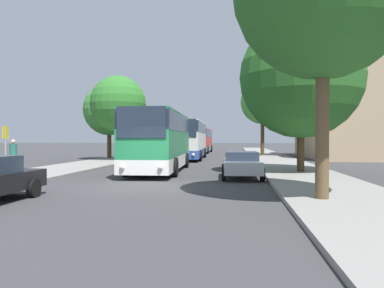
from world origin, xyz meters
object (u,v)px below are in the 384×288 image
(bus_middle, at_px, (189,139))
(tree_left_near, at_px, (109,110))
(bus_rear, at_px, (201,140))
(tree_right_mid, at_px, (301,77))
(tree_left_far, at_px, (118,104))
(parked_car_right_near, at_px, (242,164))
(tree_right_near, at_px, (263,102))
(pedestrian_waiting_near, at_px, (13,156))
(bus_front, at_px, (160,141))
(bus_stop_sign, at_px, (5,145))

(bus_middle, bearing_deg, tree_left_near, -171.20)
(bus_rear, relative_size, tree_right_mid, 1.39)
(bus_rear, height_order, tree_left_far, tree_left_far)
(bus_rear, height_order, parked_car_right_near, bus_rear)
(tree_left_near, bearing_deg, bus_rear, 68.06)
(tree_left_near, relative_size, tree_right_near, 0.85)
(pedestrian_waiting_near, relative_size, tree_left_far, 0.25)
(pedestrian_waiting_near, bearing_deg, parked_car_right_near, 12.32)
(bus_middle, height_order, tree_left_far, tree_left_far)
(parked_car_right_near, height_order, tree_left_far, tree_left_far)
(tree_right_near, bearing_deg, pedestrian_waiting_near, -121.55)
(bus_middle, height_order, bus_rear, bus_middle)
(bus_front, bearing_deg, tree_left_far, 119.03)
(bus_stop_sign, relative_size, pedestrian_waiting_near, 1.38)
(tree_right_mid, bearing_deg, tree_left_far, 144.23)
(tree_right_mid, bearing_deg, bus_stop_sign, -163.65)
(pedestrian_waiting_near, xyz_separation_m, tree_left_near, (-0.41, 15.84, 3.60))
(bus_rear, xyz_separation_m, parked_car_right_near, (5.06, -32.57, -1.04))
(bus_middle, xyz_separation_m, pedestrian_waiting_near, (-6.95, -17.15, -0.85))
(pedestrian_waiting_near, xyz_separation_m, tree_right_near, (14.21, 23.15, 4.82))
(tree_left_far, bearing_deg, pedestrian_waiting_near, -96.30)
(bus_middle, height_order, tree_right_mid, tree_right_mid)
(bus_front, bearing_deg, bus_rear, 88.53)
(tree_left_far, bearing_deg, bus_middle, 38.05)
(bus_front, relative_size, tree_right_mid, 1.23)
(bus_front, relative_size, bus_middle, 0.94)
(bus_stop_sign, bearing_deg, tree_right_mid, 16.35)
(tree_left_near, distance_m, tree_right_mid, 19.89)
(bus_front, bearing_deg, bus_stop_sign, -145.09)
(bus_front, height_order, bus_middle, bus_middle)
(parked_car_right_near, bearing_deg, bus_stop_sign, 6.29)
(bus_middle, xyz_separation_m, parked_car_right_near, (4.66, -16.60, -1.20))
(tree_right_near, bearing_deg, bus_front, -110.77)
(bus_stop_sign, bearing_deg, bus_front, 36.99)
(tree_left_near, height_order, tree_right_mid, tree_right_mid)
(parked_car_right_near, height_order, tree_right_near, tree_right_near)
(parked_car_right_near, relative_size, tree_right_near, 0.49)
(bus_front, distance_m, tree_right_mid, 8.75)
(bus_middle, xyz_separation_m, bus_stop_sign, (-6.63, -18.29, -0.23))
(bus_middle, height_order, tree_left_near, tree_left_near)
(bus_stop_sign, bearing_deg, pedestrian_waiting_near, 105.79)
(bus_rear, bearing_deg, bus_stop_sign, -100.07)
(parked_car_right_near, relative_size, tree_left_near, 0.58)
(bus_front, relative_size, bus_rear, 0.88)
(parked_car_right_near, xyz_separation_m, tree_left_far, (-10.20, 12.26, 4.20))
(parked_car_right_near, bearing_deg, bus_front, -36.48)
(tree_left_far, distance_m, tree_right_mid, 16.59)
(tree_right_mid, bearing_deg, tree_left_near, 140.23)
(bus_middle, distance_m, tree_right_mid, 16.47)
(bus_stop_sign, distance_m, pedestrian_waiting_near, 1.35)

